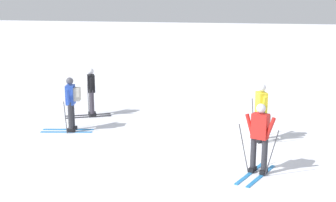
{
  "coord_description": "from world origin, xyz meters",
  "views": [
    {
      "loc": [
        1.76,
        -12.19,
        4.15
      ],
      "look_at": [
        -1.28,
        1.59,
        0.9
      ],
      "focal_mm": 49.0,
      "sensor_mm": 36.0,
      "label": 1
    }
  ],
  "objects_px": {
    "skier_yellow": "(261,111)",
    "skier_blue": "(71,101)",
    "skier_red": "(260,135)",
    "skier_black": "(91,91)"
  },
  "relations": [
    {
      "from": "skier_yellow",
      "to": "skier_red",
      "type": "xyz_separation_m",
      "value": [
        0.04,
        -2.47,
        0.04
      ]
    },
    {
      "from": "skier_blue",
      "to": "skier_black",
      "type": "bearing_deg",
      "value": 93.08
    },
    {
      "from": "skier_yellow",
      "to": "skier_blue",
      "type": "relative_size",
      "value": 1.0
    },
    {
      "from": "skier_yellow",
      "to": "skier_black",
      "type": "relative_size",
      "value": 1.0
    },
    {
      "from": "skier_yellow",
      "to": "skier_red",
      "type": "bearing_deg",
      "value": -89.03
    },
    {
      "from": "skier_yellow",
      "to": "skier_blue",
      "type": "xyz_separation_m",
      "value": [
        -5.75,
        -0.19,
        0.04
      ]
    },
    {
      "from": "skier_black",
      "to": "skier_blue",
      "type": "distance_m",
      "value": 1.88
    },
    {
      "from": "skier_black",
      "to": "skier_red",
      "type": "bearing_deg",
      "value": -35.19
    },
    {
      "from": "skier_black",
      "to": "skier_red",
      "type": "xyz_separation_m",
      "value": [
        5.9,
        -4.16,
        0.04
      ]
    },
    {
      "from": "skier_red",
      "to": "skier_black",
      "type": "bearing_deg",
      "value": 144.81
    }
  ]
}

